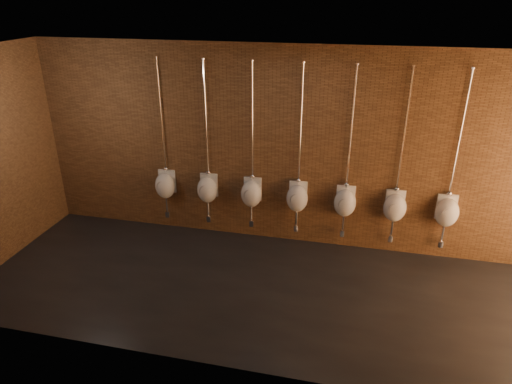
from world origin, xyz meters
TOP-DOWN VIEW (x-y plane):
  - ground at (0.00, 0.00)m, footprint 8.50×8.50m
  - room_shell at (0.00, 0.00)m, footprint 8.54×3.04m
  - urinal_0 at (-2.16, 1.38)m, footprint 0.37×0.33m
  - urinal_1 at (-1.41, 1.38)m, footprint 0.37×0.33m
  - urinal_2 at (-0.65, 1.38)m, footprint 0.37×0.33m
  - urinal_3 at (0.10, 1.38)m, footprint 0.37×0.33m
  - urinal_4 at (0.85, 1.38)m, footprint 0.37×0.33m
  - urinal_5 at (1.61, 1.38)m, footprint 0.37×0.33m
  - urinal_6 at (2.36, 1.38)m, footprint 0.37×0.33m

SIDE VIEW (x-z plane):
  - ground at x=0.00m, z-range 0.00..0.00m
  - urinal_0 at x=-2.16m, z-range -0.50..2.21m
  - urinal_1 at x=-1.41m, z-range -0.50..2.21m
  - urinal_2 at x=-0.65m, z-range -0.50..2.21m
  - urinal_3 at x=0.10m, z-range -0.50..2.21m
  - urinal_4 at x=0.85m, z-range -0.50..2.21m
  - urinal_5 at x=1.61m, z-range -0.50..2.21m
  - urinal_6 at x=2.36m, z-range -0.50..2.21m
  - room_shell at x=0.00m, z-range 0.40..3.62m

